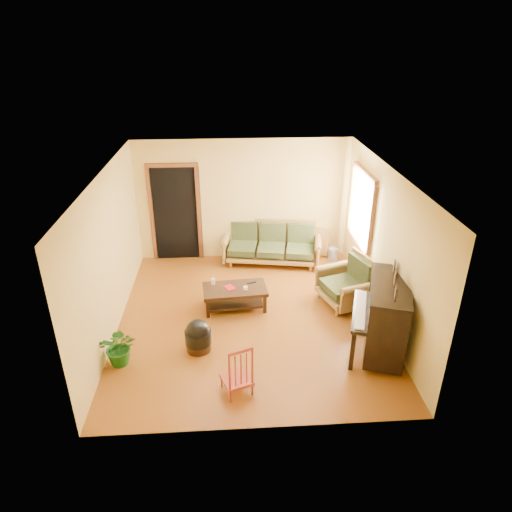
{
  "coord_description": "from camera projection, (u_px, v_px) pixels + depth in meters",
  "views": [
    {
      "loc": [
        -0.34,
        -6.71,
        4.5
      ],
      "look_at": [
        0.12,
        0.2,
        1.1
      ],
      "focal_mm": 32.0,
      "sensor_mm": 36.0,
      "label": 1
    }
  ],
  "objects": [
    {
      "name": "potted_plant",
      "position": [
        120.0,
        347.0,
        6.77
      ],
      "size": [
        0.56,
        0.49,
        0.61
      ],
      "primitive_type": "imported",
      "rotation": [
        0.0,
        0.0,
        -0.04
      ],
      "color": "#185317",
      "rests_on": "floor"
    },
    {
      "name": "red_chair",
      "position": [
        236.0,
        368.0,
        6.19
      ],
      "size": [
        0.5,
        0.52,
        0.81
      ],
      "primitive_type": "cube",
      "rotation": [
        0.0,
        0.0,
        0.37
      ],
      "color": "maroon",
      "rests_on": "floor"
    },
    {
      "name": "candle",
      "position": [
        213.0,
        281.0,
        8.21
      ],
      "size": [
        0.09,
        0.09,
        0.12
      ],
      "primitive_type": "cylinder",
      "rotation": [
        0.0,
        0.0,
        -0.36
      ],
      "color": "white",
      "rests_on": "coffee_table"
    },
    {
      "name": "sofa",
      "position": [
        271.0,
        244.0,
        9.73
      ],
      "size": [
        2.16,
        1.19,
        0.88
      ],
      "primitive_type": "cube",
      "rotation": [
        0.0,
        0.0,
        -0.17
      ],
      "color": "olive",
      "rests_on": "floor"
    },
    {
      "name": "coffee_table",
      "position": [
        235.0,
        298.0,
        8.21
      ],
      "size": [
        1.17,
        0.71,
        0.41
      ],
      "primitive_type": "cube",
      "rotation": [
        0.0,
        0.0,
        0.08
      ],
      "color": "black",
      "rests_on": "floor"
    },
    {
      "name": "leaning_frame",
      "position": [
        318.0,
        241.0,
        10.13
      ],
      "size": [
        0.5,
        0.31,
        0.66
      ],
      "primitive_type": "cube",
      "rotation": [
        0.0,
        0.0,
        -0.43
      ],
      "color": "gold",
      "rests_on": "floor"
    },
    {
      "name": "book",
      "position": [
        226.0,
        289.0,
        8.07
      ],
      "size": [
        0.24,
        0.25,
        0.02
      ],
      "primitive_type": "imported",
      "rotation": [
        0.0,
        0.0,
        0.54
      ],
      "color": "#A31523",
      "rests_on": "coffee_table"
    },
    {
      "name": "footstool",
      "position": [
        198.0,
        339.0,
        7.12
      ],
      "size": [
        0.48,
        0.48,
        0.39
      ],
      "primitive_type": "cylinder",
      "rotation": [
        0.0,
        0.0,
        0.18
      ],
      "color": "black",
      "rests_on": "floor"
    },
    {
      "name": "floor",
      "position": [
        250.0,
        317.0,
        8.01
      ],
      "size": [
        5.0,
        5.0,
        0.0
      ],
      "primitive_type": "plane",
      "color": "#67330D",
      "rests_on": "ground"
    },
    {
      "name": "remote",
      "position": [
        252.0,
        282.0,
        8.28
      ],
      "size": [
        0.17,
        0.1,
        0.02
      ],
      "primitive_type": "cube",
      "rotation": [
        0.0,
        0.0,
        0.39
      ],
      "color": "black",
      "rests_on": "coffee_table"
    },
    {
      "name": "glass_jar",
      "position": [
        246.0,
        288.0,
        8.06
      ],
      "size": [
        0.1,
        0.1,
        0.05
      ],
      "primitive_type": "cylinder",
      "rotation": [
        0.0,
        0.0,
        -0.33
      ],
      "color": "white",
      "rests_on": "coffee_table"
    },
    {
      "name": "ceramic_crock",
      "position": [
        333.0,
        254.0,
        10.0
      ],
      "size": [
        0.23,
        0.23,
        0.27
      ],
      "primitive_type": "cylinder",
      "rotation": [
        0.0,
        0.0,
        0.09
      ],
      "color": "#3655A3",
      "rests_on": "floor"
    },
    {
      "name": "piano",
      "position": [
        386.0,
        318.0,
        6.92
      ],
      "size": [
        1.17,
        1.52,
        1.19
      ],
      "primitive_type": "cube",
      "rotation": [
        0.0,
        0.0,
        -0.31
      ],
      "color": "black",
      "rests_on": "floor"
    },
    {
      "name": "doorway",
      "position": [
        175.0,
        214.0,
        9.7
      ],
      "size": [
        1.08,
        0.16,
        2.05
      ],
      "primitive_type": "cube",
      "color": "black",
      "rests_on": "floor"
    },
    {
      "name": "window",
      "position": [
        362.0,
        208.0,
        8.65
      ],
      "size": [
        0.12,
        1.36,
        1.46
      ],
      "primitive_type": "cube",
      "color": "white",
      "rests_on": "right_wall"
    },
    {
      "name": "armchair",
      "position": [
        345.0,
        281.0,
        8.23
      ],
      "size": [
        1.13,
        1.16,
        0.93
      ],
      "primitive_type": "cube",
      "rotation": [
        0.0,
        0.0,
        0.32
      ],
      "color": "olive",
      "rests_on": "floor"
    }
  ]
}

